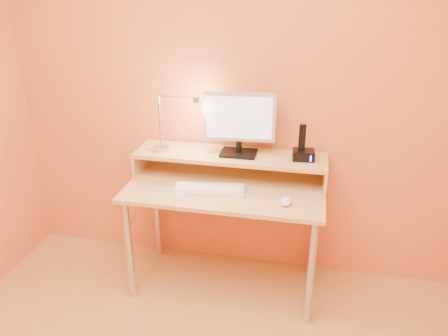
% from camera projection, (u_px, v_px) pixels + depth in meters
% --- Properties ---
extents(wall_back, '(3.00, 0.04, 2.50)m').
position_uv_depth(wall_back, '(236.00, 89.00, 2.76)').
color(wall_back, '#CB6034').
rests_on(wall_back, floor).
extents(desk_leg_fl, '(0.04, 0.04, 0.69)m').
position_uv_depth(desk_leg_fl, '(129.00, 251.00, 2.71)').
color(desk_leg_fl, silver).
rests_on(desk_leg_fl, floor).
extents(desk_leg_fr, '(0.04, 0.04, 0.69)m').
position_uv_depth(desk_leg_fr, '(311.00, 274.00, 2.50)').
color(desk_leg_fr, silver).
rests_on(desk_leg_fr, floor).
extents(desk_leg_bl, '(0.04, 0.04, 0.69)m').
position_uv_depth(desk_leg_bl, '(157.00, 212.00, 3.16)').
color(desk_leg_bl, silver).
rests_on(desk_leg_bl, floor).
extents(desk_leg_br, '(0.04, 0.04, 0.69)m').
position_uv_depth(desk_leg_br, '(313.00, 229.00, 2.95)').
color(desk_leg_br, silver).
rests_on(desk_leg_br, floor).
extents(desk_lower, '(1.20, 0.60, 0.02)m').
position_uv_depth(desk_lower, '(225.00, 189.00, 2.69)').
color(desk_lower, '#DEBA6B').
rests_on(desk_lower, floor).
extents(shelf_riser_left, '(0.02, 0.30, 0.14)m').
position_uv_depth(shelf_riser_left, '(142.00, 160.00, 2.90)').
color(shelf_riser_left, '#DEBA6B').
rests_on(shelf_riser_left, desk_lower).
extents(shelf_riser_right, '(0.02, 0.30, 0.14)m').
position_uv_depth(shelf_riser_right, '(325.00, 175.00, 2.68)').
color(shelf_riser_right, '#DEBA6B').
rests_on(shelf_riser_right, desk_lower).
extents(desk_shelf, '(1.20, 0.30, 0.02)m').
position_uv_depth(desk_shelf, '(230.00, 156.00, 2.76)').
color(desk_shelf, '#DEBA6B').
rests_on(desk_shelf, desk_lower).
extents(monitor_foot, '(0.22, 0.16, 0.02)m').
position_uv_depth(monitor_foot, '(239.00, 153.00, 2.74)').
color(monitor_foot, black).
rests_on(monitor_foot, desk_shelf).
extents(monitor_neck, '(0.04, 0.04, 0.07)m').
position_uv_depth(monitor_neck, '(239.00, 146.00, 2.72)').
color(monitor_neck, black).
rests_on(monitor_neck, monitor_foot).
extents(monitor_panel, '(0.44, 0.08, 0.30)m').
position_uv_depth(monitor_panel, '(239.00, 117.00, 2.66)').
color(monitor_panel, '#B2B2B7').
rests_on(monitor_panel, monitor_neck).
extents(monitor_back, '(0.39, 0.05, 0.25)m').
position_uv_depth(monitor_back, '(240.00, 116.00, 2.68)').
color(monitor_back, black).
rests_on(monitor_back, monitor_panel).
extents(monitor_screen, '(0.39, 0.04, 0.26)m').
position_uv_depth(monitor_screen, '(239.00, 118.00, 2.64)').
color(monitor_screen, silver).
rests_on(monitor_screen, monitor_panel).
extents(lamp_base, '(0.10, 0.10, 0.02)m').
position_uv_depth(lamp_base, '(162.00, 148.00, 2.81)').
color(lamp_base, silver).
rests_on(lamp_base, desk_shelf).
extents(lamp_post, '(0.01, 0.01, 0.33)m').
position_uv_depth(lamp_post, '(160.00, 122.00, 2.73)').
color(lamp_post, silver).
rests_on(lamp_post, lamp_base).
extents(lamp_arm, '(0.24, 0.01, 0.01)m').
position_uv_depth(lamp_arm, '(177.00, 96.00, 2.65)').
color(lamp_arm, silver).
rests_on(lamp_arm, lamp_post).
extents(lamp_head, '(0.04, 0.04, 0.03)m').
position_uv_depth(lamp_head, '(197.00, 100.00, 2.63)').
color(lamp_head, silver).
rests_on(lamp_head, lamp_arm).
extents(lamp_bulb, '(0.03, 0.03, 0.00)m').
position_uv_depth(lamp_bulb, '(197.00, 103.00, 2.64)').
color(lamp_bulb, '#FFEAC6').
rests_on(lamp_bulb, lamp_head).
extents(phone_dock, '(0.14, 0.11, 0.06)m').
position_uv_depth(phone_dock, '(303.00, 155.00, 2.65)').
color(phone_dock, black).
rests_on(phone_dock, desk_shelf).
extents(phone_handset, '(0.04, 0.03, 0.16)m').
position_uv_depth(phone_handset, '(302.00, 137.00, 2.61)').
color(phone_handset, black).
rests_on(phone_handset, phone_dock).
extents(phone_led, '(0.01, 0.00, 0.04)m').
position_uv_depth(phone_led, '(311.00, 159.00, 2.60)').
color(phone_led, blue).
rests_on(phone_led, phone_dock).
extents(keyboard, '(0.43, 0.18, 0.02)m').
position_uv_depth(keyboard, '(209.00, 190.00, 2.63)').
color(keyboard, white).
rests_on(keyboard, desk_lower).
extents(mouse, '(0.07, 0.11, 0.04)m').
position_uv_depth(mouse, '(286.00, 201.00, 2.48)').
color(mouse, white).
rests_on(mouse, desk_lower).
extents(remote_control, '(0.10, 0.19, 0.02)m').
position_uv_depth(remote_control, '(180.00, 192.00, 2.60)').
color(remote_control, white).
rests_on(remote_control, desk_lower).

